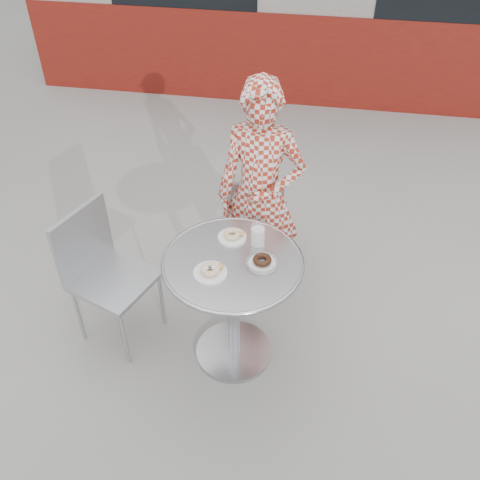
% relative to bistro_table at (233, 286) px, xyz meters
% --- Properties ---
extents(ground, '(60.00, 60.00, 0.00)m').
position_rel_bistro_table_xyz_m(ground, '(-0.00, 0.05, -0.61)').
color(ground, '#9E9C96').
rests_on(ground, ground).
extents(bistro_table, '(0.80, 0.80, 0.81)m').
position_rel_bistro_table_xyz_m(bistro_table, '(0.00, 0.00, 0.00)').
color(bistro_table, silver).
rests_on(bistro_table, ground).
extents(chair_far, '(0.38, 0.39, 0.80)m').
position_rel_bistro_table_xyz_m(chair_far, '(0.01, 0.92, -0.36)').
color(chair_far, '#A6A9AE').
rests_on(chair_far, ground).
extents(chair_left, '(0.57, 0.57, 0.93)m').
position_rel_bistro_table_xyz_m(chair_left, '(-0.77, 0.06, -0.32)').
color(chair_left, '#A6A9AE').
rests_on(chair_left, ground).
extents(seated_person, '(0.60, 0.42, 1.56)m').
position_rel_bistro_table_xyz_m(seated_person, '(0.06, 0.68, 0.17)').
color(seated_person, '#9E2818').
rests_on(seated_person, ground).
extents(plate_far, '(0.17, 0.17, 0.04)m').
position_rel_bistro_table_xyz_m(plate_far, '(-0.04, 0.19, 0.21)').
color(plate_far, white).
rests_on(plate_far, bistro_table).
extents(plate_near, '(0.18, 0.18, 0.05)m').
position_rel_bistro_table_xyz_m(plate_near, '(-0.10, -0.12, 0.21)').
color(plate_near, white).
rests_on(plate_near, bistro_table).
extents(plate_checker, '(0.18, 0.18, 0.05)m').
position_rel_bistro_table_xyz_m(plate_checker, '(0.16, 0.00, 0.21)').
color(plate_checker, white).
rests_on(plate_checker, bistro_table).
extents(milk_cup, '(0.08, 0.08, 0.13)m').
position_rel_bistro_table_xyz_m(milk_cup, '(0.11, 0.17, 0.26)').
color(milk_cup, white).
rests_on(milk_cup, bistro_table).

